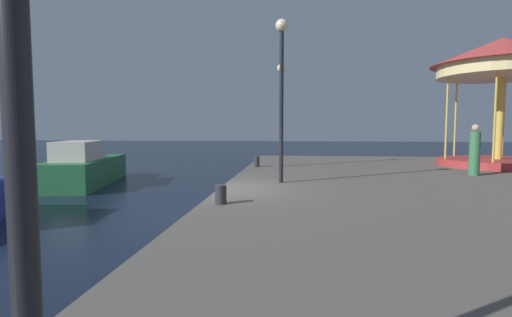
# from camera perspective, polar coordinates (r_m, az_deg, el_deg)

# --- Properties ---
(ground_plane) EXTENTS (120.00, 120.00, 0.00)m
(ground_plane) POSITION_cam_1_polar(r_m,az_deg,el_deg) (10.59, -5.30, -8.60)
(ground_plane) COLOR black
(quay_dock) EXTENTS (14.41, 24.58, 0.80)m
(quay_dock) POSITION_cam_1_polar(r_m,az_deg,el_deg) (11.53, 32.74, -6.20)
(quay_dock) COLOR #5B564F
(quay_dock) RESTS_ON ground
(motorboat_green) EXTENTS (3.04, 6.16, 1.86)m
(motorboat_green) POSITION_cam_1_polar(r_m,az_deg,el_deg) (18.00, -23.70, -1.25)
(motorboat_green) COLOR #236638
(motorboat_green) RESTS_ON ground
(carousel) EXTENTS (5.50, 5.50, 5.26)m
(carousel) POSITION_cam_1_polar(r_m,az_deg,el_deg) (19.22, 32.19, 10.78)
(carousel) COLOR #B23333
(carousel) RESTS_ON quay_dock
(lamp_post_mid_promenade) EXTENTS (0.36, 0.36, 4.67)m
(lamp_post_mid_promenade) POSITION_cam_1_polar(r_m,az_deg,el_deg) (11.46, 3.74, 12.31)
(lamp_post_mid_promenade) COLOR black
(lamp_post_mid_promenade) RESTS_ON quay_dock
(lamp_post_far_end) EXTENTS (0.36, 0.36, 4.21)m
(lamp_post_far_end) POSITION_cam_1_polar(r_m,az_deg,el_deg) (16.32, 3.71, 9.02)
(lamp_post_far_end) COLOR black
(lamp_post_far_end) RESTS_ON quay_dock
(bollard_center) EXTENTS (0.24, 0.24, 0.40)m
(bollard_center) POSITION_cam_1_polar(r_m,az_deg,el_deg) (16.05, 0.09, -0.49)
(bollard_center) COLOR #2D2D33
(bollard_center) RESTS_ON quay_dock
(bollard_north) EXTENTS (0.24, 0.24, 0.40)m
(bollard_north) POSITION_cam_1_polar(r_m,az_deg,el_deg) (8.28, -5.16, -5.23)
(bollard_north) COLOR #2D2D33
(bollard_north) RESTS_ON quay_dock
(person_by_the_water) EXTENTS (0.34, 0.34, 1.71)m
(person_by_the_water) POSITION_cam_1_polar(r_m,az_deg,el_deg) (15.00, 29.22, 0.88)
(person_by_the_water) COLOR #387247
(person_by_the_water) RESTS_ON quay_dock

